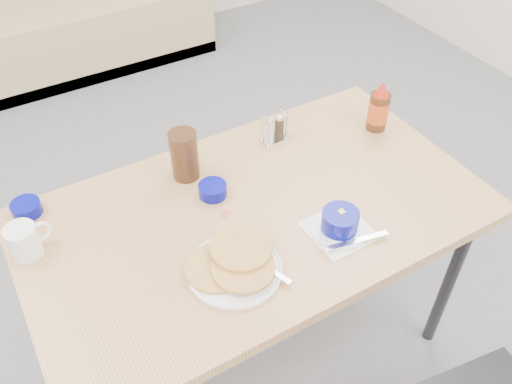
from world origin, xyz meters
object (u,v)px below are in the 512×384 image
creamer_bowl (26,208)px  dining_table (256,224)px  grits_setting (340,223)px  condiment_caddy (274,130)px  booth_bench (60,16)px  butter_bowl (213,190)px  coffee_mug (25,240)px  syrup_bottle (379,109)px  pancake_plate (234,265)px  amber_tumbler (184,155)px

creamer_bowl → dining_table: bearing=-29.4°
dining_table → grits_setting: bearing=-49.8°
grits_setting → condiment_caddy: 0.47m
booth_bench → grits_setting: (0.17, -2.73, 0.44)m
creamer_bowl → butter_bowl: (0.52, -0.21, 0.00)m
coffee_mug → syrup_bottle: size_ratio=0.68×
booth_bench → condiment_caddy: 2.32m
condiment_caddy → coffee_mug: bearing=-177.0°
pancake_plate → creamer_bowl: pancake_plate is taller
condiment_caddy → syrup_bottle: size_ratio=0.59×
butter_bowl → amber_tumbler: 0.15m
butter_bowl → condiment_caddy: bearing=24.8°
booth_bench → syrup_bottle: 2.51m
dining_table → condiment_caddy: 0.37m
booth_bench → condiment_caddy: (0.23, -2.26, 0.45)m
pancake_plate → butter_bowl: (0.08, 0.30, 0.00)m
coffee_mug → syrup_bottle: bearing=-1.6°
pancake_plate → grits_setting: size_ratio=1.31×
grits_setting → coffee_mug: bearing=154.9°
booth_bench → coffee_mug: (-0.64, -2.36, 0.46)m
condiment_caddy → grits_setting: bearing=-101.2°
coffee_mug → butter_bowl: (0.55, -0.05, -0.03)m
butter_bowl → amber_tumbler: size_ratio=0.53×
pancake_plate → coffee_mug: (-0.47, 0.35, 0.03)m
amber_tumbler → pancake_plate: bearing=-97.1°
pancake_plate → syrup_bottle: 0.82m
pancake_plate → grits_setting: bearing=-5.0°
pancake_plate → grits_setting: (0.33, -0.03, 0.01)m
booth_bench → coffee_mug: booth_bench is taller
amber_tumbler → syrup_bottle: bearing=-8.9°
creamer_bowl → amber_tumbler: (0.49, -0.08, 0.06)m
booth_bench → butter_bowl: bearing=-92.0°
pancake_plate → amber_tumbler: size_ratio=1.56×
coffee_mug → syrup_bottle: 1.22m
butter_bowl → amber_tumbler: bearing=104.1°
booth_bench → butter_bowl: size_ratio=21.35×
condiment_caddy → syrup_bottle: 0.38m
dining_table → condiment_caddy: bearing=49.7°
grits_setting → booth_bench: bearing=93.5°
booth_bench → condiment_caddy: bearing=-84.1°
dining_table → pancake_plate: (-0.17, -0.17, 0.08)m
pancake_plate → condiment_caddy: size_ratio=2.34×
dining_table → pancake_plate: bearing=-135.0°
dining_table → creamer_bowl: creamer_bowl is taller
pancake_plate → grits_setting: 0.33m
coffee_mug → butter_bowl: size_ratio=1.43×
creamer_bowl → grits_setting: bearing=-34.9°
dining_table → butter_bowl: bearing=122.8°
condiment_caddy → creamer_bowl: bearing=172.2°
butter_bowl → syrup_bottle: size_ratio=0.47×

